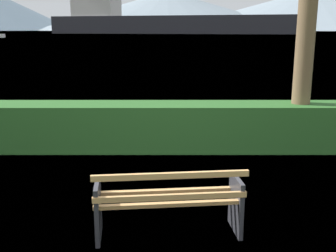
% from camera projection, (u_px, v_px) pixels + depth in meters
% --- Properties ---
extents(ground_plane, '(1400.00, 1400.00, 0.00)m').
position_uv_depth(ground_plane, '(168.00, 233.00, 4.85)').
color(ground_plane, '#4C6B33').
extents(water_surface, '(620.00, 620.00, 0.00)m').
position_uv_depth(water_surface, '(168.00, 32.00, 303.59)').
color(water_surface, '#6B8EA3').
rests_on(water_surface, ground_plane).
extents(park_bench, '(1.74, 0.74, 0.87)m').
position_uv_depth(park_bench, '(169.00, 202.00, 4.69)').
color(park_bench, tan).
rests_on(park_bench, ground_plane).
extents(hedge_row, '(13.36, 0.87, 0.92)m').
position_uv_depth(hedge_row, '(168.00, 126.00, 8.15)').
color(hedge_row, '#285B23').
rests_on(hedge_row, ground_plane).
extents(cargo_ship_large, '(114.15, 45.19, 25.05)m').
position_uv_depth(cargo_ship_large, '(151.00, 18.00, 191.50)').
color(cargo_ship_large, '#232328').
rests_on(cargo_ship_large, water_surface).
extents(fishing_boat_near, '(2.13, 5.89, 1.17)m').
position_uv_depth(fishing_boat_near, '(116.00, 32.00, 255.07)').
color(fishing_boat_near, gold).
rests_on(fishing_boat_near, water_surface).
extents(distant_hills, '(885.30, 414.79, 82.73)m').
position_uv_depth(distant_hills, '(136.00, 6.00, 558.47)').
color(distant_hills, slate).
rests_on(distant_hills, ground_plane).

